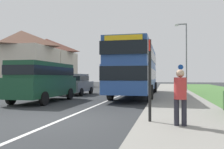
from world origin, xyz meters
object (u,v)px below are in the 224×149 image
at_px(double_decker_bus, 136,68).
at_px(street_lamp_mid, 185,52).
at_px(parked_van_dark_green, 44,79).
at_px(cycle_route_sign, 181,77).
at_px(parked_car_grey, 76,83).
at_px(pedestrian_at_stop, 180,95).
at_px(bus_stop_sign, 150,74).

bearing_deg(double_decker_bus, street_lamp_mid, 57.53).
relative_size(parked_van_dark_green, cycle_route_sign, 2.14).
bearing_deg(parked_car_grey, pedestrian_at_stop, -56.80).
bearing_deg(cycle_route_sign, parked_car_grey, -163.14).
xyz_separation_m(parked_car_grey, cycle_route_sign, (8.43, 2.55, 0.50)).
height_order(bus_stop_sign, cycle_route_sign, bus_stop_sign).
bearing_deg(parked_van_dark_green, cycle_route_sign, 44.64).
bearing_deg(double_decker_bus, pedestrian_at_stop, -76.89).
relative_size(double_decker_bus, street_lamp_mid, 1.69).
relative_size(pedestrian_at_stop, cycle_route_sign, 0.66).
xyz_separation_m(parked_car_grey, pedestrian_at_stop, (7.54, -11.52, 0.05)).
xyz_separation_m(pedestrian_at_stop, bus_stop_sign, (-0.86, 0.47, 0.56)).
xyz_separation_m(double_decker_bus, street_lamp_mid, (4.04, 6.35, 1.73)).
height_order(double_decker_bus, parked_car_grey, double_decker_bus).
bearing_deg(double_decker_bus, parked_van_dark_green, -134.55).
bearing_deg(parked_van_dark_green, double_decker_bus, 45.45).
bearing_deg(bus_stop_sign, parked_car_grey, 121.16).
relative_size(parked_van_dark_green, street_lamp_mid, 0.81).
distance_m(double_decker_bus, parked_van_dark_green, 6.97).
bearing_deg(parked_car_grey, bus_stop_sign, -58.84).
height_order(double_decker_bus, street_lamp_mid, street_lamp_mid).
xyz_separation_m(parked_car_grey, street_lamp_mid, (9.05, 5.66, 2.94)).
height_order(bus_stop_sign, street_lamp_mid, street_lamp_mid).
height_order(double_decker_bus, cycle_route_sign, double_decker_bus).
bearing_deg(pedestrian_at_stop, cycle_route_sign, 86.38).
relative_size(double_decker_bus, parked_car_grey, 2.86).
bearing_deg(double_decker_bus, cycle_route_sign, 43.45).
distance_m(parked_van_dark_green, pedestrian_at_stop, 9.46).
distance_m(parked_van_dark_green, street_lamp_mid, 14.59).
distance_m(bus_stop_sign, cycle_route_sign, 13.71).
distance_m(parked_car_grey, pedestrian_at_stop, 13.77).
bearing_deg(street_lamp_mid, bus_stop_sign, -98.08).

